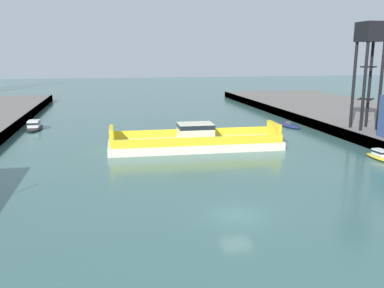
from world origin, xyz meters
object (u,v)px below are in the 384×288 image
Objects in this scene: moored_boat_near_left at (34,126)px; moored_boat_mid_left at (381,156)px; chain_ferry at (195,141)px; crane_tower at (371,45)px; moored_boat_near_right at (288,125)px.

moored_boat_near_left is 53.95m from moored_boat_mid_left.
chain_ferry is 29.18m from crane_tower.
chain_ferry is 1.51× the size of crane_tower.
chain_ferry is 3.11× the size of moored_boat_near_left.
crane_tower is (6.27, -12.75, 13.67)m from moored_boat_near_right.
crane_tower is at bearing 3.21° from chain_ferry.
crane_tower is (26.17, 1.47, 12.81)m from chain_ferry.
moored_boat_mid_left is 0.34× the size of crane_tower.
moored_boat_near_left is (-23.85, 19.80, -0.46)m from chain_ferry.
crane_tower is (5.28, 11.81, 13.43)m from moored_boat_mid_left.
moored_boat_mid_left reaches higher than moored_boat_near_right.
chain_ferry reaches higher than moored_boat_mid_left.
moored_boat_near_left is at bearing 146.03° from moored_boat_mid_left.
moored_boat_near_left reaches higher than moored_boat_mid_left.
chain_ferry is 24.47m from moored_boat_near_right.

